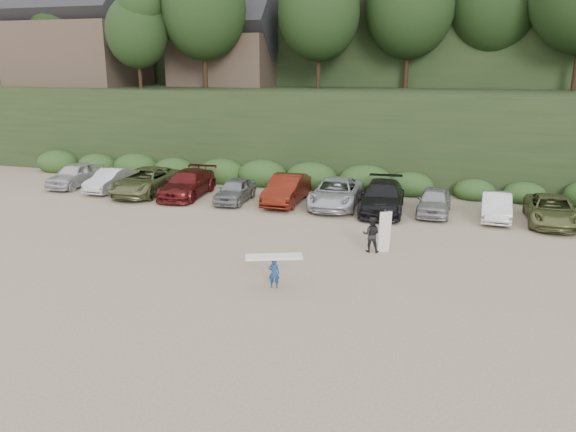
% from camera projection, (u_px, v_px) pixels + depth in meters
% --- Properties ---
extents(ground, '(120.00, 120.00, 0.00)m').
position_uv_depth(ground, '(269.00, 266.00, 22.51)').
color(ground, tan).
rests_on(ground, ground).
extents(hillside_backdrop, '(90.00, 41.50, 28.00)m').
position_uv_depth(hillside_backdrop, '(391.00, 25.00, 52.65)').
color(hillside_backdrop, black).
rests_on(hillside_backdrop, ground).
extents(parked_cars, '(36.50, 6.24, 1.63)m').
position_uv_depth(parked_cars, '(322.00, 193.00, 31.65)').
color(parked_cars, silver).
rests_on(parked_cars, ground).
extents(child_surfer, '(2.11, 1.28, 1.23)m').
position_uv_depth(child_surfer, '(274.00, 266.00, 20.19)').
color(child_surfer, navy).
rests_on(child_surfer, ground).
extents(adult_surfer, '(1.25, 0.66, 1.83)m').
position_uv_depth(adult_surfer, '(372.00, 234.00, 24.05)').
color(adult_surfer, black).
rests_on(adult_surfer, ground).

